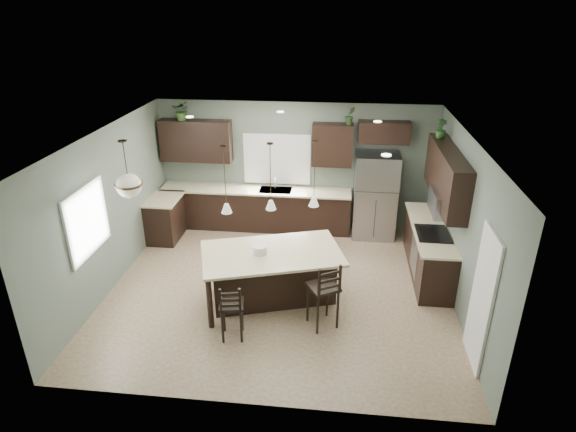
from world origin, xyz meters
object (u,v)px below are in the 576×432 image
at_px(refrigerator, 375,196).
at_px(kitchen_island, 272,276).
at_px(bar_stool_left, 232,310).
at_px(bar_stool_right, 323,294).
at_px(serving_dish, 260,250).
at_px(plant_back_left, 182,110).

height_order(refrigerator, kitchen_island, refrigerator).
distance_m(refrigerator, kitchen_island, 3.33).
distance_m(bar_stool_left, bar_stool_right, 1.43).
bearing_deg(serving_dish, bar_stool_left, -104.93).
xyz_separation_m(kitchen_island, plant_back_left, (-2.31, 2.92, 2.15)).
distance_m(serving_dish, plant_back_left, 3.99).
bearing_deg(refrigerator, serving_dish, -126.09).
relative_size(refrigerator, kitchen_island, 0.81).
relative_size(bar_stool_left, bar_stool_right, 0.84).
bearing_deg(serving_dish, bar_stool_right, -27.33).
relative_size(refrigerator, plant_back_left, 4.40).
height_order(kitchen_island, serving_dish, serving_dish).
bearing_deg(bar_stool_left, plant_back_left, 105.76).
bearing_deg(bar_stool_right, refrigerator, 44.26).
bearing_deg(kitchen_island, refrigerator, 38.65).
height_order(kitchen_island, plant_back_left, plant_back_left).
relative_size(serving_dish, plant_back_left, 0.57).
distance_m(bar_stool_left, plant_back_left, 4.88).
height_order(bar_stool_left, plant_back_left, plant_back_left).
height_order(refrigerator, bar_stool_left, refrigerator).
xyz_separation_m(kitchen_island, serving_dish, (-0.19, -0.06, 0.53)).
xyz_separation_m(serving_dish, bar_stool_left, (-0.27, -1.01, -0.51)).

